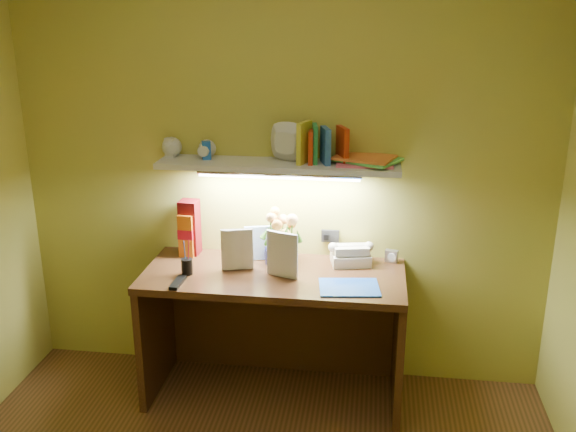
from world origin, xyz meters
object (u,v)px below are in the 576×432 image
at_px(flower_bouquet, 280,237).
at_px(telephone, 351,253).
at_px(desk_clock, 392,256).
at_px(whisky_bottle, 187,229).
at_px(desk, 274,335).

height_order(flower_bouquet, telephone, flower_bouquet).
bearing_deg(desk_clock, whisky_bottle, -159.80).
distance_m(telephone, desk_clock, 0.23).
height_order(telephone, desk_clock, telephone).
height_order(desk_clock, whisky_bottle, whisky_bottle).
xyz_separation_m(telephone, desk_clock, (0.22, 0.06, -0.03)).
bearing_deg(whisky_bottle, flower_bouquet, -4.45).
distance_m(desk, whisky_bottle, 0.77).
bearing_deg(desk_clock, desk, -141.42).
xyz_separation_m(desk_clock, whisky_bottle, (-1.15, -0.05, 0.12)).
bearing_deg(desk, whisky_bottle, 160.26).
height_order(flower_bouquet, whisky_bottle, whisky_bottle).
bearing_deg(telephone, whisky_bottle, 168.01).
bearing_deg(flower_bouquet, desk_clock, 8.81).
height_order(desk, whisky_bottle, whisky_bottle).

